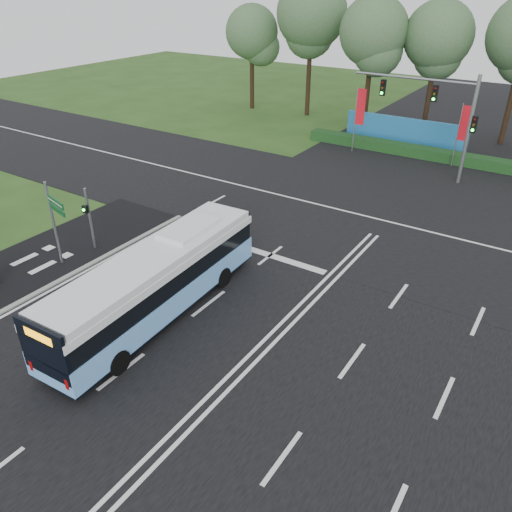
{
  "coord_description": "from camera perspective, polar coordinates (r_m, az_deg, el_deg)",
  "views": [
    {
      "loc": [
        7.98,
        -13.55,
        12.26
      ],
      "look_at": [
        -2.19,
        2.0,
        1.77
      ],
      "focal_mm": 35.0,
      "sensor_mm": 36.0,
      "label": 1
    }
  ],
  "objects": [
    {
      "name": "ground",
      "position": [
        19.94,
        2.15,
        -8.52
      ],
      "size": [
        120.0,
        120.0,
        0.0
      ],
      "primitive_type": "plane",
      "color": "#284A18",
      "rests_on": "ground"
    },
    {
      "name": "road_main",
      "position": [
        19.93,
        2.15,
        -8.48
      ],
      "size": [
        20.0,
        120.0,
        0.04
      ],
      "primitive_type": "cube",
      "color": "black",
      "rests_on": "ground"
    },
    {
      "name": "road_cross",
      "position": [
        29.43,
        14.42,
        3.91
      ],
      "size": [
        120.0,
        14.0,
        0.05
      ],
      "primitive_type": "cube",
      "color": "black",
      "rests_on": "ground"
    },
    {
      "name": "bike_path",
      "position": [
        26.09,
        -25.84,
        -1.75
      ],
      "size": [
        5.0,
        18.0,
        0.06
      ],
      "primitive_type": "cube",
      "color": "black",
      "rests_on": "ground"
    },
    {
      "name": "kerb_strip",
      "position": [
        24.23,
        -22.75,
        -3.35
      ],
      "size": [
        0.25,
        18.0,
        0.12
      ],
      "primitive_type": "cube",
      "color": "gray",
      "rests_on": "ground"
    },
    {
      "name": "city_bus",
      "position": [
        20.31,
        -11.27,
        -2.96
      ],
      "size": [
        2.74,
        10.95,
        3.12
      ],
      "rotation": [
        0.0,
        0.0,
        0.04
      ],
      "color": "#6BAEF8",
      "rests_on": "ground"
    },
    {
      "name": "pedestrian_signal",
      "position": [
        26.16,
        -18.55,
        4.27
      ],
      "size": [
        0.29,
        0.41,
        3.29
      ],
      "rotation": [
        0.0,
        0.0,
        0.15
      ],
      "color": "gray",
      "rests_on": "ground"
    },
    {
      "name": "street_sign",
      "position": [
        24.66,
        -22.0,
        4.24
      ],
      "size": [
        1.6,
        0.47,
        4.21
      ],
      "rotation": [
        0.0,
        0.0,
        -0.24
      ],
      "color": "gray",
      "rests_on": "ground"
    },
    {
      "name": "banner_flag_left",
      "position": [
        40.28,
        11.69,
        15.93
      ],
      "size": [
        0.74,
        0.09,
        4.99
      ],
      "rotation": [
        0.0,
        0.0,
        0.05
      ],
      "color": "gray",
      "rests_on": "ground"
    },
    {
      "name": "banner_flag_mid",
      "position": [
        38.92,
        22.53,
        13.46
      ],
      "size": [
        0.67,
        0.07,
        4.54
      ],
      "rotation": [
        0.0,
        0.0,
        -0.01
      ],
      "color": "gray",
      "rests_on": "ground"
    },
    {
      "name": "traffic_light_gantry",
      "position": [
        35.74,
        20.63,
        15.39
      ],
      "size": [
        8.41,
        0.28,
        7.0
      ],
      "color": "gray",
      "rests_on": "ground"
    },
    {
      "name": "hedge",
      "position": [
        40.64,
        20.75,
        10.6
      ],
      "size": [
        22.0,
        1.2,
        0.8
      ],
      "primitive_type": "cube",
      "color": "#133616",
      "rests_on": "ground"
    },
    {
      "name": "blue_hoarding",
      "position": [
        43.73,
        16.64,
        13.48
      ],
      "size": [
        10.0,
        0.3,
        2.2
      ],
      "primitive_type": "cube",
      "color": "#1E68A3",
      "rests_on": "ground"
    },
    {
      "name": "eucalyptus_row",
      "position": [
        45.05,
        26.5,
        21.96
      ],
      "size": [
        48.39,
        8.39,
        12.5
      ],
      "color": "black",
      "rests_on": "ground"
    }
  ]
}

